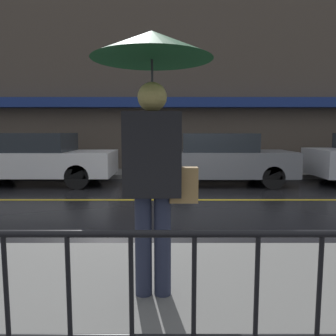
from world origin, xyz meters
TOP-DOWN VIEW (x-y plane):
  - ground_plane at (0.00, 0.00)m, footprint 80.00×80.00m
  - sidewalk_near at (0.00, -4.69)m, footprint 28.00×2.83m
  - sidewalk_far at (0.00, 4.18)m, footprint 28.00×1.82m
  - lane_marking at (0.00, 0.00)m, footprint 25.20×0.12m
  - building_storefront at (0.00, 5.22)m, footprint 28.00×0.85m
  - railing_foreground at (-0.00, -5.85)m, footprint 12.00×0.04m
  - pedestrian at (-0.40, -4.59)m, footprint 1.00×1.00m
  - car_white at (-4.17, 2.23)m, footprint 4.48×1.84m
  - car_grey at (1.29, 2.23)m, footprint 3.99×1.79m

SIDE VIEW (x-z plane):
  - ground_plane at x=0.00m, z-range 0.00..0.00m
  - lane_marking at x=0.00m, z-range 0.00..0.01m
  - sidewalk_near at x=0.00m, z-range 0.00..0.14m
  - sidewalk_far at x=0.00m, z-range 0.00..0.14m
  - railing_foreground at x=0.00m, z-range 0.25..1.22m
  - car_grey at x=1.29m, z-range 0.01..1.51m
  - car_white at x=-4.17m, z-range 0.02..1.53m
  - pedestrian at x=-0.40m, z-range 0.71..2.95m
  - building_storefront at x=0.00m, z-range -0.03..6.37m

